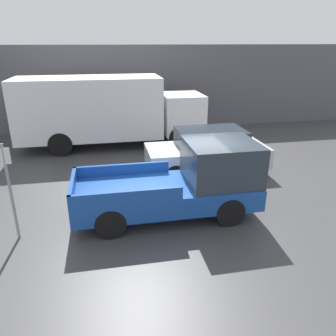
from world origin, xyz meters
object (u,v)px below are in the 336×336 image
Objects in this scene: delivery_truck at (105,109)px; newspaper_box at (93,124)px; parking_sign at (10,188)px; pickup_truck at (185,182)px; car at (208,151)px.

delivery_truck reaches higher than newspaper_box.
parking_sign is at bearing -99.49° from newspaper_box.
delivery_truck is at bearing 72.52° from parking_sign.
pickup_truck reaches higher than car.
pickup_truck is 3.38m from car.
parking_sign is (-4.52, -0.48, 0.44)m from pickup_truck.
newspaper_box is (1.73, 10.35, -0.94)m from parking_sign.
parking_sign is 2.59× the size of newspaper_box.
car is 1.78× the size of parking_sign.
delivery_truck reaches higher than pickup_truck.
pickup_truck is 7.56m from delivery_truck.
parking_sign is 10.53m from newspaper_box.
delivery_truck is (-3.70, 4.26, 0.91)m from car.
pickup_truck is at bearing 6.10° from parking_sign.
pickup_truck is 4.57m from parking_sign.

